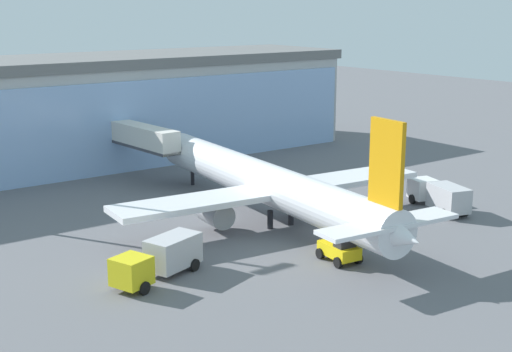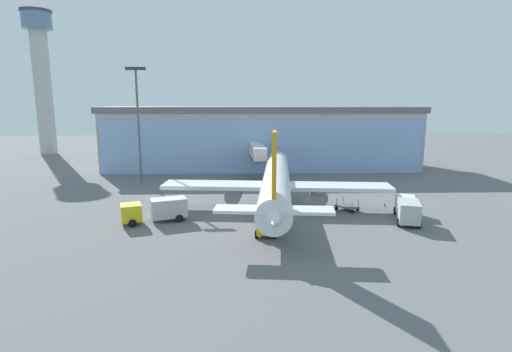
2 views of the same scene
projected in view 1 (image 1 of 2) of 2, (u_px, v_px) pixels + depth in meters
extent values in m
plane|color=slate|center=(306.00, 233.00, 59.50)|extent=(240.00, 240.00, 0.00)
cube|color=#AFAFAF|center=(102.00, 113.00, 86.65)|extent=(62.96, 17.48, 11.43)
cube|color=#91B2E2|center=(132.00, 127.00, 80.55)|extent=(61.26, 2.12, 10.28)
cube|color=slate|center=(100.00, 61.00, 85.17)|extent=(64.22, 17.83, 1.20)
cube|color=silver|center=(136.00, 135.00, 77.13)|extent=(2.73, 13.92, 2.40)
cube|color=#3F3F47|center=(137.00, 144.00, 77.38)|extent=(2.78, 13.92, 0.30)
cylinder|color=#4C4C51|center=(114.00, 155.00, 81.69)|extent=(0.70, 0.70, 3.63)
cylinder|color=silver|center=(264.00, 182.00, 62.69)|extent=(7.68, 34.85, 3.52)
cone|color=silver|center=(180.00, 149.00, 77.13)|extent=(3.86, 3.40, 3.52)
cone|color=silver|center=(398.00, 235.00, 48.26)|extent=(3.63, 4.35, 3.17)
cube|color=silver|center=(274.00, 190.00, 61.33)|extent=(29.41, 7.68, 0.50)
cube|color=silver|center=(389.00, 224.00, 48.97)|extent=(11.21, 3.71, 0.30)
cube|color=orange|center=(387.00, 163.00, 48.40)|extent=(0.74, 3.22, 5.96)
cylinder|color=gray|center=(215.00, 213.00, 59.29)|extent=(2.47, 3.43, 2.10)
cylinder|color=gray|center=(323.00, 195.00, 64.85)|extent=(2.47, 3.43, 2.10)
cylinder|color=black|center=(270.00, 220.00, 60.49)|extent=(0.50, 0.50, 1.60)
cylinder|color=black|center=(291.00, 216.00, 61.55)|extent=(0.50, 0.50, 1.60)
cylinder|color=black|center=(193.00, 177.00, 75.23)|extent=(0.40, 0.40, 1.60)
cube|color=yellow|center=(131.00, 271.00, 47.13)|extent=(2.76, 2.76, 1.90)
cube|color=#B2B2B7|center=(173.00, 251.00, 50.47)|extent=(4.48, 3.31, 2.20)
cylinder|color=black|center=(144.00, 288.00, 46.75)|extent=(0.95, 0.56, 0.90)
cylinder|color=black|center=(120.00, 281.00, 47.96)|extent=(0.95, 0.56, 0.90)
cylinder|color=black|center=(194.00, 265.00, 50.93)|extent=(0.95, 0.56, 0.90)
cylinder|color=black|center=(171.00, 259.00, 52.13)|extent=(0.95, 0.56, 0.90)
cube|color=silver|center=(423.00, 189.00, 68.30)|extent=(2.77, 2.77, 1.90)
cube|color=#B2B2B7|center=(449.00, 198.00, 64.43)|extent=(3.33, 4.48, 2.20)
cylinder|color=black|center=(412.00, 199.00, 68.15)|extent=(0.56, 0.95, 0.90)
cylinder|color=black|center=(432.00, 197.00, 68.89)|extent=(0.56, 0.95, 0.90)
cylinder|color=black|center=(444.00, 214.00, 63.40)|extent=(0.56, 0.95, 0.90)
cylinder|color=black|center=(465.00, 211.00, 64.14)|extent=(0.56, 0.95, 0.90)
cube|color=slate|center=(358.00, 204.00, 66.31)|extent=(3.05, 3.16, 0.16)
cylinder|color=black|center=(345.00, 208.00, 65.89)|extent=(0.38, 0.41, 0.44)
cylinder|color=slate|center=(346.00, 200.00, 65.70)|extent=(0.08, 0.08, 0.90)
cylinder|color=black|center=(346.00, 204.00, 67.27)|extent=(0.38, 0.41, 0.44)
cylinder|color=slate|center=(347.00, 196.00, 67.07)|extent=(0.08, 0.08, 0.90)
cylinder|color=black|center=(370.00, 210.00, 65.49)|extent=(0.38, 0.41, 0.44)
cylinder|color=slate|center=(370.00, 201.00, 65.29)|extent=(0.08, 0.08, 0.90)
cylinder|color=black|center=(370.00, 205.00, 66.86)|extent=(0.38, 0.41, 0.44)
cylinder|color=slate|center=(371.00, 197.00, 66.67)|extent=(0.08, 0.08, 0.90)
cube|color=yellow|center=(339.00, 250.00, 52.82)|extent=(2.21, 3.41, 0.90)
cube|color=#26262B|center=(345.00, 240.00, 52.06)|extent=(1.52, 1.18, 1.00)
cylinder|color=black|center=(320.00, 253.00, 53.43)|extent=(0.45, 0.84, 0.80)
cylinder|color=black|center=(340.00, 249.00, 54.31)|extent=(0.45, 0.84, 0.80)
cylinder|color=black|center=(338.00, 262.00, 51.55)|extent=(0.45, 0.84, 0.80)
cylinder|color=black|center=(358.00, 258.00, 52.43)|extent=(0.45, 0.84, 0.80)
cone|color=orange|center=(320.00, 242.00, 56.43)|extent=(0.36, 0.36, 0.55)
cone|color=orange|center=(385.00, 193.00, 70.96)|extent=(0.36, 0.36, 0.55)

